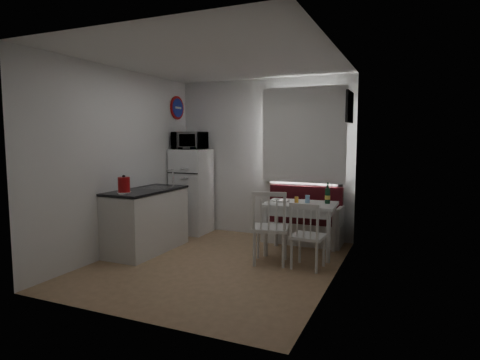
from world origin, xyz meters
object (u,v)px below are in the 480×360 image
Objects in this scene: bench at (303,224)px; chair_left at (268,220)px; kettle at (124,185)px; fridge at (192,191)px; wine_bottle at (328,193)px; kitchen_counter at (147,220)px; dining_table at (301,209)px; microwave at (190,141)px; chair_right at (307,229)px.

bench is 1.33m from chair_left.
chair_left is 1.93m from kettle.
wine_bottle is (2.41, -0.41, 0.16)m from fridge.
kitchen_counter is at bearing -90.90° from fridge.
kitchen_counter is 1.84m from chair_left.
dining_table is 1.90× the size of microwave.
dining_table is 2.42m from kettle.
kettle reaches higher than chair_left.
fridge is (-2.31, 1.17, 0.20)m from chair_right.
kitchen_counter is at bearing -161.16° from wine_bottle.
microwave is at bearing 164.03° from dining_table.
dining_table is 0.43m from wine_bottle.
chair_left is 1.82× the size of wine_bottle.
fridge is at bearing 162.72° from dining_table.
chair_left is 2.36m from microwave.
wine_bottle is (0.10, 0.76, 0.36)m from chair_right.
microwave is (-1.81, 1.13, 0.99)m from chair_left.
bench reaches higher than dining_table.
kitchen_counter is at bearing 168.76° from chair_left.
microwave is (-1.93, -0.16, 1.30)m from bench.
dining_table is 0.70× the size of fridge.
bench is 1.98m from fridge.
kitchen_counter is 2.48× the size of microwave.
microwave is 2.17× the size of kettle.
wine_bottle is (2.38, 1.37, -0.15)m from kettle.
chair_left is at bearing 1.88° from kitchen_counter.
dining_table is at bearing 31.92° from kettle.
fridge reaches higher than kettle.
kitchen_counter reaches higher than bench.
kitchen_counter is at bearing -173.62° from chair_right.
wine_bottle is (0.60, 0.77, 0.28)m from chair_left.
fridge is at bearing 90.97° from kettle.
chair_right is (0.50, 0.01, -0.08)m from chair_left.
fridge is at bearing 133.71° from chair_left.
bench reaches higher than chair_right.
bench is 0.92m from wine_bottle.
bench is 4.98× the size of kettle.
chair_right is 0.31× the size of fridge.
bench is at bearing 98.40° from dining_table.
bench is 2.30× the size of microwave.
microwave is at bearing -175.32° from bench.
fridge is (0.02, 1.24, 0.27)m from kitchen_counter.
kitchen_counter is 1.08× the size of bench.
chair_left is 2.17m from fridge.
bench is 2.26× the size of chair_left.
fridge is at bearing 157.72° from chair_right.
microwave reaches higher than chair_left.
microwave reaches higher than fridge.
bench is at bearing 4.68° from microwave.
fridge is at bearing 89.10° from kitchen_counter.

